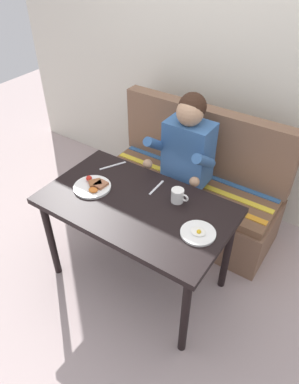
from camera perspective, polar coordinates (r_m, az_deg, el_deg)
ground_plane at (r=2.74m, az=-1.81°, el=-13.53°), size 8.00×8.00×0.00m
back_wall at (r=2.93m, az=13.20°, el=20.62°), size 4.40×0.10×2.60m
table at (r=2.26m, az=-2.13°, el=-3.40°), size 1.20×0.70×0.73m
couch at (r=2.97m, az=6.65°, el=0.25°), size 1.44×0.56×1.00m
person at (r=2.60m, az=5.54°, el=5.34°), size 0.45×0.61×1.21m
plate_breakfast at (r=2.35m, az=-9.04°, el=0.94°), size 0.25×0.25×0.05m
plate_eggs at (r=2.02m, az=7.81°, el=-6.51°), size 0.20×0.20×0.04m
coffee_mug at (r=2.20m, az=4.57°, el=-0.55°), size 0.12×0.08×0.09m
fork at (r=2.32m, az=1.13°, el=0.72°), size 0.02×0.17×0.00m
knife at (r=2.54m, az=-5.91°, el=4.23°), size 0.11×0.18×0.00m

